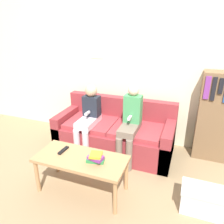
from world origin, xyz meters
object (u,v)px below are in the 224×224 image
object	(u,v)px
coffee_table	(81,162)
person_right	(130,121)
tv_remote	(63,150)
storage_box	(202,200)
bookshelf	(217,117)
couch	(115,133)
person_left	(89,116)

from	to	relation	value
coffee_table	person_right	xyz separation A→B (m)	(0.33, 0.82, 0.20)
person_right	coffee_table	bearing A→B (deg)	-112.04
coffee_table	person_right	size ratio (longest dim) A/B	0.95
person_right	tv_remote	distance (m)	0.98
coffee_table	storage_box	world-z (taller)	coffee_table
storage_box	person_right	bearing A→B (deg)	146.49
tv_remote	bookshelf	bearing A→B (deg)	39.95
bookshelf	storage_box	size ratio (longest dim) A/B	2.89
couch	storage_box	xyz separation A→B (m)	(1.27, -0.83, -0.13)
bookshelf	storage_box	world-z (taller)	bookshelf
couch	bookshelf	world-z (taller)	bookshelf
tv_remote	bookshelf	distance (m)	2.12
couch	person_left	size ratio (longest dim) A/B	1.70
person_left	bookshelf	distance (m)	1.81
couch	person_right	distance (m)	0.47
person_right	person_left	bearing A→B (deg)	-179.75
person_left	couch	bearing A→B (deg)	27.52
coffee_table	bookshelf	size ratio (longest dim) A/B	0.82
coffee_table	bookshelf	bearing A→B (deg)	41.89
couch	person_left	bearing A→B (deg)	-152.48
couch	tv_remote	world-z (taller)	couch
coffee_table	tv_remote	distance (m)	0.27
couch	person_right	xyz separation A→B (m)	(0.28, -0.18, 0.33)
couch	coffee_table	size ratio (longest dim) A/B	1.69
couch	storage_box	size ratio (longest dim) A/B	3.99
person_right	storage_box	size ratio (longest dim) A/B	2.48
couch	coffee_table	bearing A→B (deg)	-92.76
couch	coffee_table	world-z (taller)	couch
coffee_table	storage_box	bearing A→B (deg)	7.39
storage_box	bookshelf	bearing A→B (deg)	83.57
couch	tv_remote	distance (m)	1.02
person_left	bookshelf	world-z (taller)	bookshelf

